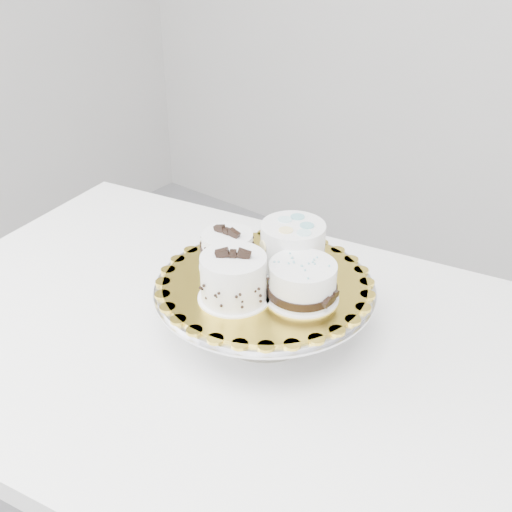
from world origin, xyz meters
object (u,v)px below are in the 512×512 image
Objects in this scene: table at (230,368)px; cake_banded at (227,252)px; cake_stand at (265,299)px; cake_dots at (293,245)px; cake_board at (265,282)px; cake_swirl at (234,279)px; cake_ribbon at (303,283)px.

cake_banded is (-0.04, 0.04, 0.21)m from table.
cake_stand is 0.10m from cake_dots.
cake_board reaches higher than table.
cake_dots reaches higher than table.
cake_board is 2.36× the size of cake_swirl.
cake_banded reaches higher than cake_stand.
cake_board is 0.08m from cake_swirl.
cake_banded is at bearing -136.67° from cake_dots.
table is at bearing -131.25° from cake_board.
cake_swirl is (0.03, -0.02, 0.22)m from table.
cake_banded is at bearing 174.75° from cake_ribbon.
cake_banded is 0.76× the size of cake_dots.
cake_banded is at bearing 103.01° from cake_swirl.
cake_stand reaches higher than table.
cake_ribbon reaches higher than cake_board.
cake_ribbon is (0.08, -0.00, 0.07)m from cake_stand.
table is 4.02× the size of cake_board.
cake_board is at bearing 0.32° from cake_banded.
cake_swirl is (-0.01, -0.07, 0.04)m from cake_board.
cake_ribbon is (0.16, 0.00, -0.00)m from cake_banded.
cake_banded is (-0.08, -0.00, 0.03)m from cake_board.
cake_dots is (0.01, 0.14, 0.00)m from cake_swirl.
cake_stand is 2.57× the size of cake_swirl.
cake_banded is (-0.08, -0.00, 0.07)m from cake_stand.
table is at bearing -109.58° from cake_dots.
cake_board is at bearing 63.43° from cake_stand.
cake_swirl is 1.10× the size of cake_dots.
table is 10.41× the size of cake_dots.
cake_banded reaches higher than cake_ribbon.
cake_board reaches higher than cake_stand.
cake_dots is (0.01, 0.07, 0.04)m from cake_board.
cake_dots is at bearing 129.24° from cake_ribbon.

